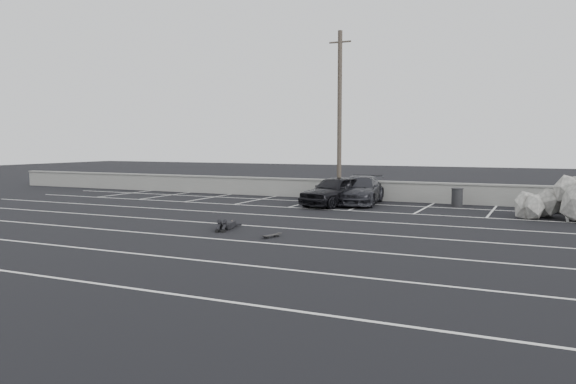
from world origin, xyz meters
The scene contains 9 objects.
ground centered at (0.00, 0.00, 0.00)m, with size 120.00×120.00×0.00m, color black.
seawall centered at (0.00, 14.00, 0.55)m, with size 50.00×0.45×1.06m.
stall_lines centered at (-0.08, 4.41, 0.00)m, with size 36.00×20.05×0.01m.
car_left centered at (-0.20, 10.67, 0.73)m, with size 1.73×4.31×1.47m, color black.
car_right centered at (0.64, 11.97, 0.70)m, with size 1.96×4.82×1.40m, color #222328.
utility_pole centered at (-0.93, 13.20, 4.53)m, with size 1.19×0.24×8.95m.
trash_bin centered at (5.27, 12.82, 0.45)m, with size 0.77×0.77×0.89m.
person centered at (-1.21, 2.18, 0.21)m, with size 1.33×2.26×0.42m, color black, non-canonical shape.
skateboard centered at (1.12, 1.01, 0.07)m, with size 0.39×0.73×0.09m.
Camera 1 is at (9.23, -15.16, 3.07)m, focal length 35.00 mm.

